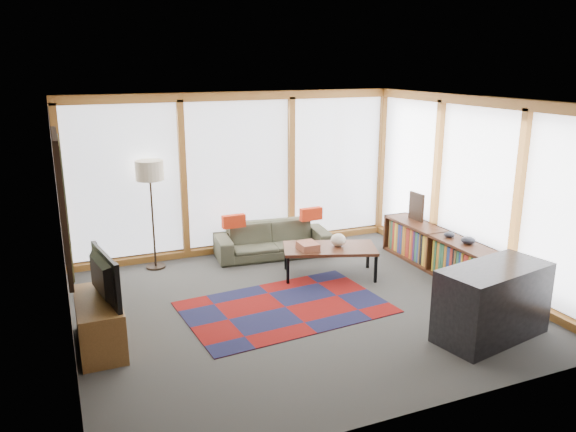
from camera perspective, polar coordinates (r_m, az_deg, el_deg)
name	(u,v)px	position (r m, az deg, el deg)	size (l,w,h in m)	color
ground	(300,305)	(7.36, 1.23, -9.06)	(5.50, 5.50, 0.00)	#31312E
room_envelope	(317,178)	(7.57, 2.98, 3.91)	(5.52, 5.02, 2.62)	#3D322B
rug	(285,307)	(7.29, -0.28, -9.25)	(2.53, 1.63, 0.01)	#650C0A
sofa	(273,240)	(9.08, -1.57, -2.42)	(1.83, 0.72, 0.54)	#3C3E2C
pillow_left	(234,221)	(8.81, -5.54, -0.53)	(0.37, 0.11, 0.20)	red
pillow_right	(311,214)	(9.19, 2.35, 0.21)	(0.37, 0.11, 0.20)	red
floor_lamp	(152,215)	(8.62, -13.60, 0.07)	(0.42, 0.42, 1.66)	black
coffee_table	(329,261)	(8.27, 4.23, -4.62)	(1.33, 0.67, 0.44)	#371910
book_stack	(308,246)	(8.05, 2.03, -3.08)	(0.25, 0.31, 0.10)	brown
vase	(338,240)	(8.21, 5.13, -2.44)	(0.22, 0.22, 0.19)	beige
bookshelf	(438,252)	(8.72, 15.04, -3.52)	(0.43, 2.37, 0.59)	#371910
bowl_a	(468,240)	(8.22, 17.84, -2.36)	(0.20, 0.20, 0.10)	black
bowl_b	(449,235)	(8.44, 16.07, -1.83)	(0.16, 0.16, 0.08)	black
shelf_picture	(416,207)	(9.18, 12.91, 0.94)	(0.04, 0.34, 0.44)	black
tv_console	(100,323)	(6.61, -18.60, -10.25)	(0.46, 1.11, 0.55)	brown
television	(97,278)	(6.35, -18.83, -5.95)	(0.94, 0.12, 0.54)	black
bar_counter	(492,302)	(6.82, 20.05, -8.22)	(1.34, 0.62, 0.85)	black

